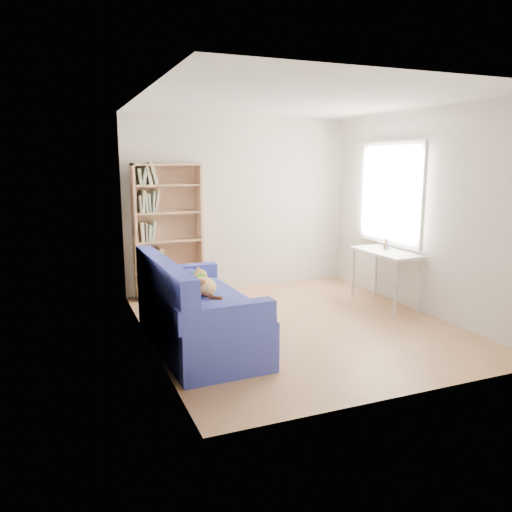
{
  "coord_description": "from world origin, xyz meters",
  "views": [
    {
      "loc": [
        -2.61,
        -5.14,
        1.94
      ],
      "look_at": [
        -0.47,
        0.16,
        0.85
      ],
      "focal_mm": 35.0,
      "sensor_mm": 36.0,
      "label": 1
    }
  ],
  "objects_px": {
    "desk": "(386,257)",
    "pen_cup": "(386,245)",
    "bookshelf": "(168,237)",
    "sofa": "(195,313)"
  },
  "relations": [
    {
      "from": "desk",
      "to": "pen_cup",
      "type": "xyz_separation_m",
      "value": [
        0.08,
        0.11,
        0.14
      ]
    },
    {
      "from": "bookshelf",
      "to": "pen_cup",
      "type": "height_order",
      "value": "bookshelf"
    },
    {
      "from": "sofa",
      "to": "desk",
      "type": "relative_size",
      "value": 1.86
    },
    {
      "from": "bookshelf",
      "to": "desk",
      "type": "xyz_separation_m",
      "value": [
        2.63,
        -1.52,
        -0.22
      ]
    },
    {
      "from": "bookshelf",
      "to": "desk",
      "type": "bearing_deg",
      "value": -29.95
    },
    {
      "from": "bookshelf",
      "to": "desk",
      "type": "height_order",
      "value": "bookshelf"
    },
    {
      "from": "sofa",
      "to": "desk",
      "type": "xyz_separation_m",
      "value": [
        2.8,
        0.53,
        0.3
      ]
    },
    {
      "from": "sofa",
      "to": "bookshelf",
      "type": "height_order",
      "value": "bookshelf"
    },
    {
      "from": "sofa",
      "to": "pen_cup",
      "type": "bearing_deg",
      "value": 10.61
    },
    {
      "from": "bookshelf",
      "to": "pen_cup",
      "type": "xyz_separation_m",
      "value": [
        2.71,
        -1.4,
        -0.07
      ]
    }
  ]
}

